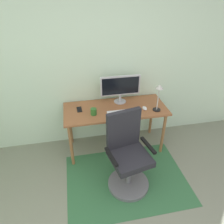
{
  "coord_description": "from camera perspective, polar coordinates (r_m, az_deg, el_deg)",
  "views": [
    {
      "loc": [
        -0.35,
        -0.73,
        2.31
      ],
      "look_at": [
        0.11,
        1.57,
        0.83
      ],
      "focal_mm": 33.66,
      "sensor_mm": 36.0,
      "label": 1
    }
  ],
  "objects": [
    {
      "name": "office_chair",
      "position": [
        2.68,
        4.24,
        -12.53
      ],
      "size": [
        0.58,
        0.53,
        1.05
      ],
      "rotation": [
        0.0,
        0.0,
        0.21
      ],
      "color": "slate",
      "rests_on": "ground"
    },
    {
      "name": "area_rug",
      "position": [
        3.02,
        3.9,
        -17.64
      ],
      "size": [
        1.6,
        1.16,
        0.01
      ],
      "primitive_type": "cube",
      "color": "#33693F",
      "rests_on": "ground"
    },
    {
      "name": "keyboard",
      "position": [
        2.93,
        2.92,
        -0.15
      ],
      "size": [
        0.43,
        0.13,
        0.02
      ],
      "primitive_type": "cube",
      "color": "white",
      "rests_on": "desk"
    },
    {
      "name": "desk_lamp",
      "position": [
        2.93,
        12.6,
        5.18
      ],
      "size": [
        0.11,
        0.11,
        0.4
      ],
      "color": "black",
      "rests_on": "desk"
    },
    {
      "name": "monitor",
      "position": [
        3.1,
        2.27,
        6.9
      ],
      "size": [
        0.59,
        0.18,
        0.42
      ],
      "color": "#B2B2B7",
      "rests_on": "desk"
    },
    {
      "name": "wall_back",
      "position": [
        3.12,
        -4.34,
        13.22
      ],
      "size": [
        6.0,
        0.1,
        2.6
      ],
      "primitive_type": "cube",
      "color": "silver",
      "rests_on": "ground"
    },
    {
      "name": "computer_mouse",
      "position": [
        3.05,
        8.85,
        1.01
      ],
      "size": [
        0.06,
        0.1,
        0.03
      ],
      "primitive_type": "ellipsoid",
      "color": "white",
      "rests_on": "desk"
    },
    {
      "name": "cell_phone",
      "position": [
        3.04,
        -8.86,
        0.7
      ],
      "size": [
        0.07,
        0.14,
        0.01
      ],
      "primitive_type": "cube",
      "rotation": [
        0.0,
        0.0,
        0.04
      ],
      "color": "black",
      "rests_on": "desk"
    },
    {
      "name": "desk",
      "position": [
        3.09,
        0.91,
        -0.14
      ],
      "size": [
        1.49,
        0.62,
        0.73
      ],
      "color": "#965B35",
      "rests_on": "ground"
    },
    {
      "name": "coffee_cup",
      "position": [
        2.89,
        -5.03,
        0.11
      ],
      "size": [
        0.08,
        0.08,
        0.09
      ],
      "primitive_type": "cylinder",
      "color": "#2E6B28",
      "rests_on": "desk"
    }
  ]
}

